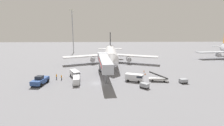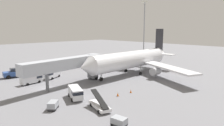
% 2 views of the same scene
% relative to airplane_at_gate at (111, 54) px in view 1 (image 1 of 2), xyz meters
% --- Properties ---
extents(ground_plane, '(300.00, 300.00, 0.00)m').
position_rel_airplane_at_gate_xyz_m(ground_plane, '(-4.70, -27.14, -4.58)').
color(ground_plane, slate).
extents(airplane_at_gate, '(43.69, 38.62, 14.01)m').
position_rel_airplane_at_gate_xyz_m(airplane_at_gate, '(0.00, 0.00, 0.00)').
color(airplane_at_gate, silver).
rests_on(airplane_at_gate, ground).
extents(jet_bridge, '(5.37, 22.93, 7.08)m').
position_rel_airplane_at_gate_xyz_m(jet_bridge, '(-2.69, -21.01, 0.77)').
color(jet_bridge, '#B2B7C1').
rests_on(jet_bridge, ground).
extents(pushback_tug, '(3.65, 6.56, 2.67)m').
position_rel_airplane_at_gate_xyz_m(pushback_tug, '(-21.27, -27.83, -3.33)').
color(pushback_tug, '#2D4C8E').
rests_on(pushback_tug, ground).
extents(belt_loader_truck, '(6.06, 3.55, 2.89)m').
position_rel_airplane_at_gate_xyz_m(belt_loader_truck, '(14.13, -25.71, -3.83)').
color(belt_loader_truck, white).
rests_on(belt_loader_truck, ground).
extents(service_van_far_right, '(2.69, 5.60, 2.06)m').
position_rel_airplane_at_gate_xyz_m(service_van_far_right, '(-10.86, -27.20, -3.39)').
color(service_van_far_right, silver).
rests_on(service_van_far_right, ground).
extents(service_van_rear_right, '(4.31, 5.84, 2.23)m').
position_rel_airplane_at_gate_xyz_m(service_van_rear_right, '(-12.51, -20.62, -3.30)').
color(service_van_rear_right, silver).
rests_on(service_van_rear_right, ground).
extents(service_van_rear_left, '(5.74, 3.91, 2.32)m').
position_rel_airplane_at_gate_xyz_m(service_van_rear_left, '(6.68, -25.69, -3.25)').
color(service_van_rear_left, white).
rests_on(service_van_rear_left, ground).
extents(baggage_cart_mid_left, '(2.64, 2.67, 1.41)m').
position_rel_airplane_at_gate_xyz_m(baggage_cart_mid_left, '(8.44, -31.68, -3.79)').
color(baggage_cart_mid_left, '#38383D').
rests_on(baggage_cart_mid_left, ground).
extents(baggage_cart_outer_left, '(2.40, 1.80, 1.31)m').
position_rel_airplane_at_gate_xyz_m(baggage_cart_outer_left, '(20.99, -27.86, -3.84)').
color(baggage_cart_outer_left, '#38383D').
rests_on(baggage_cart_outer_left, ground).
extents(ground_crew_worker_foreground, '(0.40, 0.40, 1.76)m').
position_rel_airplane_at_gate_xyz_m(ground_crew_worker_foreground, '(-18.02, -22.75, -3.64)').
color(ground_crew_worker_foreground, '#1E2333').
rests_on(ground_crew_worker_foreground, ground).
extents(ground_crew_worker_midground, '(0.36, 0.36, 1.69)m').
position_rel_airplane_at_gate_xyz_m(ground_crew_worker_midground, '(-16.23, -23.61, -3.68)').
color(ground_crew_worker_midground, '#1E2333').
rests_on(ground_crew_worker_midground, ground).
extents(safety_cone_alpha, '(0.45, 0.45, 0.69)m').
position_rel_airplane_at_gate_xyz_m(safety_cone_alpha, '(12.05, -14.68, -4.23)').
color(safety_cone_alpha, black).
rests_on(safety_cone_alpha, ground).
extents(safety_cone_bravo, '(0.50, 0.50, 0.77)m').
position_rel_airplane_at_gate_xyz_m(safety_cone_bravo, '(11.63, -18.40, -4.20)').
color(safety_cone_bravo, black).
rests_on(safety_cone_bravo, ground).
extents(apron_light_mast, '(2.40, 2.40, 28.03)m').
position_rel_airplane_at_gate_xyz_m(apron_light_mast, '(-24.16, 38.21, 14.61)').
color(apron_light_mast, '#93969B').
rests_on(apron_light_mast, ground).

